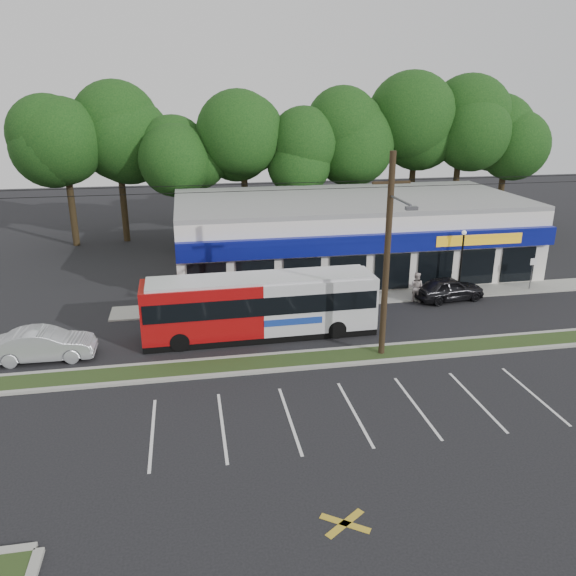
% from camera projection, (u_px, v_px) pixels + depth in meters
% --- Properties ---
extents(ground, '(120.00, 120.00, 0.00)m').
position_uv_depth(ground, '(328.00, 369.00, 26.72)').
color(ground, black).
rests_on(ground, ground).
extents(grass_strip, '(40.00, 1.60, 0.12)m').
position_uv_depth(grass_strip, '(323.00, 358.00, 27.63)').
color(grass_strip, '#233B18').
rests_on(grass_strip, ground).
extents(curb_south, '(40.00, 0.25, 0.14)m').
position_uv_depth(curb_south, '(327.00, 366.00, 26.83)').
color(curb_south, '#9E9E93').
rests_on(curb_south, ground).
extents(curb_north, '(40.00, 0.25, 0.14)m').
position_uv_depth(curb_north, '(319.00, 351.00, 28.41)').
color(curb_north, '#9E9E93').
rests_on(curb_north, ground).
extents(sidewalk, '(32.00, 2.20, 0.10)m').
position_uv_depth(sidewalk, '(369.00, 298.00, 35.92)').
color(sidewalk, '#9E9E93').
rests_on(sidewalk, ground).
extents(strip_mall, '(25.00, 12.55, 5.30)m').
position_uv_depth(strip_mall, '(348.00, 233.00, 41.58)').
color(strip_mall, silver).
rests_on(strip_mall, ground).
extents(utility_pole, '(50.00, 2.77, 10.00)m').
position_uv_depth(utility_pole, '(384.00, 251.00, 26.29)').
color(utility_pole, black).
rests_on(utility_pole, ground).
extents(lamp_post, '(0.30, 0.30, 4.25)m').
position_uv_depth(lamp_post, '(462.00, 254.00, 35.89)').
color(lamp_post, black).
rests_on(lamp_post, ground).
extents(sign_post, '(0.45, 0.10, 2.23)m').
position_uv_depth(sign_post, '(532.00, 268.00, 36.90)').
color(sign_post, '#59595E').
rests_on(sign_post, ground).
extents(tree_line, '(46.76, 6.76, 11.83)m').
position_uv_depth(tree_line, '(301.00, 142.00, 48.81)').
color(tree_line, black).
rests_on(tree_line, ground).
extents(metrobus, '(12.44, 2.83, 3.33)m').
position_uv_depth(metrobus, '(260.00, 305.00, 29.88)').
color(metrobus, '#A30C0D').
rests_on(metrobus, ground).
extents(car_dark, '(4.65, 2.35, 1.52)m').
position_uv_depth(car_dark, '(449.00, 289.00, 35.41)').
color(car_dark, black).
rests_on(car_dark, ground).
extents(car_silver, '(4.80, 1.69, 1.58)m').
position_uv_depth(car_silver, '(44.00, 344.00, 27.43)').
color(car_silver, '#AFB3B7').
rests_on(car_silver, ground).
extents(pedestrian_a, '(0.81, 0.76, 1.86)m').
position_uv_depth(pedestrian_a, '(353.00, 288.00, 34.94)').
color(pedestrian_a, beige).
rests_on(pedestrian_a, ground).
extents(pedestrian_b, '(1.18, 1.13, 1.91)m').
position_uv_depth(pedestrian_b, '(416.00, 287.00, 35.10)').
color(pedestrian_b, beige).
rests_on(pedestrian_b, ground).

